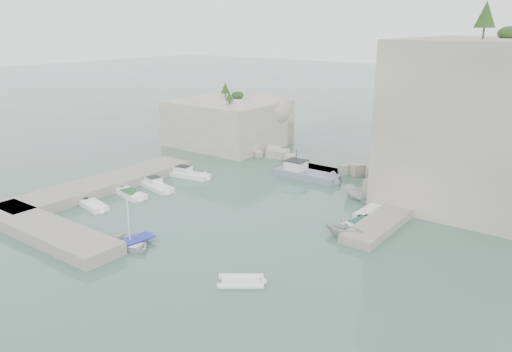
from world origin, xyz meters
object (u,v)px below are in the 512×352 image
Objects in this scene: motorboat_e at (94,208)px; motorboat_a at (189,177)px; inflatable_dinghy at (241,283)px; tender_east_b at (360,226)px; motorboat_c at (131,196)px; motorboat_b at (157,189)px; tender_east_d at (363,201)px; work_boat at (307,178)px; tender_east_c at (372,214)px; rowboat at (131,246)px; tender_east_a at (344,237)px.

motorboat_a is at bearing 101.17° from motorboat_e.
inflatable_dinghy is 15.59m from tender_east_b.
motorboat_b is (0.41, 3.51, 0.00)m from motorboat_c.
tender_east_d reaches higher than motorboat_c.
work_boat is (11.73, 14.12, 0.00)m from motorboat_b.
tender_east_c is at bearing -29.17° from work_boat.
inflatable_dinghy is 0.66× the size of tender_east_c.
tender_east_b is at bearing 38.15° from motorboat_e.
motorboat_a is at bearing 106.97° from motorboat_b.
tender_east_a is at bearing -38.57° from rowboat.
work_boat is (12.16, 22.43, 0.00)m from motorboat_e.
tender_east_a reaches higher than motorboat_a.
motorboat_c is 1.06× the size of tender_east_b.
tender_east_d is (21.37, 5.09, 0.00)m from motorboat_a.
motorboat_c is 25.39m from tender_east_b.
tender_east_a is at bearing -48.41° from work_boat.
tender_east_c is (23.78, 2.10, 0.00)m from motorboat_a.
rowboat reaches higher than motorboat_e.
rowboat is (9.94, -12.07, 0.00)m from motorboat_b.
tender_east_c is at bearing 45.24° from motorboat_e.
motorboat_b is 1.15× the size of rowboat.
motorboat_c is 13.44m from rowboat.
tender_east_d reaches higher than tender_east_b.
tender_east_b is at bearing -40.27° from work_boat.
rowboat is 23.94m from tender_east_c.
motorboat_e is 0.86× the size of rowboat.
motorboat_c is 1.04× the size of tender_east_d.
tender_east_a reaches higher than inflatable_dinghy.
inflatable_dinghy is (22.06, -17.06, 0.00)m from motorboat_a.
tender_east_c is at bearing 31.04° from motorboat_b.
work_boat is at bearing 4.34° from rowboat.
inflatable_dinghy is (22.04, -7.90, 0.00)m from motorboat_c.
motorboat_c is 9.17m from motorboat_a.
motorboat_c is 25.68m from tender_east_d.
work_boat is at bearing 62.96° from motorboat_b.
tender_east_c is at bearing -3.14° from tender_east_a.
motorboat_e is at bearing -78.75° from motorboat_c.
motorboat_c is 1.33× the size of tender_east_a.
motorboat_e and tender_east_c have the same top height.
motorboat_e is 28.70m from tender_east_c.
motorboat_b is 15.64m from rowboat.
tender_east_d is at bearing 3.56° from motorboat_a.
motorboat_b reaches higher than tender_east_b.
rowboat is at bearing -8.75° from motorboat_e.
tender_east_d reaches higher than rowboat.
tender_east_c is at bearing -25.83° from rowboat.
motorboat_b is 0.60× the size of work_boat.
motorboat_e is at bearing 131.79° from tender_east_b.
motorboat_b is 1.19× the size of tender_east_b.
tender_east_a is 10.27m from tender_east_d.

